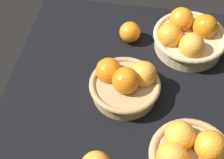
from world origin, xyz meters
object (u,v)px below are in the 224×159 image
basket_far_left (188,37)px  basket_far_right (191,157)px  loose_orange_front_gap (130,32)px  basket_center (125,82)px

basket_far_left → basket_far_right: same height
loose_orange_front_gap → basket_far_left: bearing=88.2°
basket_far_right → basket_far_left: bearing=-178.2°
basket_center → basket_far_left: bearing=140.2°
basket_center → basket_far_right: (21.50, 19.48, 0.61)cm
basket_far_right → basket_center: bearing=-137.8°
basket_far_left → loose_orange_front_gap: bearing=-91.8°
basket_center → basket_far_left: 28.32cm
loose_orange_front_gap → basket_center: bearing=3.6°
basket_far_left → basket_far_right: bearing=1.8°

